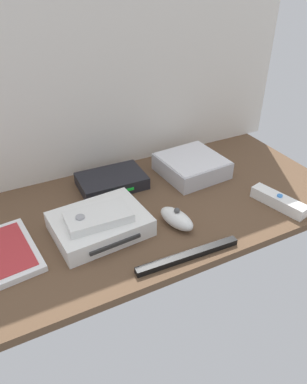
{
  "coord_description": "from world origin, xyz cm",
  "views": [
    {
      "loc": [
        -34.76,
        -68.27,
        54.83
      ],
      "look_at": [
        0.0,
        0.0,
        4.0
      ],
      "focal_mm": 34.12,
      "sensor_mm": 36.0,
      "label": 1
    }
  ],
  "objects_px": {
    "network_router": "(112,181)",
    "remote_wand": "(279,201)",
    "mini_computer": "(192,166)",
    "game_case": "(2,254)",
    "remote_nunchuk": "(177,219)",
    "sensor_bar": "(188,256)",
    "remote_classic_pad": "(98,217)",
    "game_console": "(100,224)"
  },
  "relations": [
    {
      "from": "game_case",
      "to": "remote_nunchuk",
      "type": "xyz_separation_m",
      "value": [
        0.39,
        -0.08,
        0.01
      ]
    },
    {
      "from": "network_router",
      "to": "remote_wand",
      "type": "height_order",
      "value": "same"
    },
    {
      "from": "mini_computer",
      "to": "remote_wand",
      "type": "height_order",
      "value": "mini_computer"
    },
    {
      "from": "sensor_bar",
      "to": "game_case",
      "type": "bearing_deg",
      "value": 154.71
    },
    {
      "from": "game_case",
      "to": "remote_classic_pad",
      "type": "distance_m",
      "value": 0.22
    },
    {
      "from": "network_router",
      "to": "remote_wand",
      "type": "xyz_separation_m",
      "value": [
        0.34,
        -0.28,
        -0.0
      ]
    },
    {
      "from": "game_console",
      "to": "mini_computer",
      "type": "height_order",
      "value": "mini_computer"
    },
    {
      "from": "network_router",
      "to": "remote_classic_pad",
      "type": "height_order",
      "value": "remote_classic_pad"
    },
    {
      "from": "game_console",
      "to": "mini_computer",
      "type": "bearing_deg",
      "value": 17.6
    },
    {
      "from": "game_console",
      "to": "remote_classic_pad",
      "type": "bearing_deg",
      "value": -120.76
    },
    {
      "from": "game_console",
      "to": "sensor_bar",
      "type": "height_order",
      "value": "game_console"
    },
    {
      "from": "remote_classic_pad",
      "to": "sensor_bar",
      "type": "bearing_deg",
      "value": -45.74
    },
    {
      "from": "remote_wand",
      "to": "remote_nunchuk",
      "type": "distance_m",
      "value": 0.28
    },
    {
      "from": "remote_wand",
      "to": "sensor_bar",
      "type": "bearing_deg",
      "value": 176.81
    },
    {
      "from": "game_console",
      "to": "game_case",
      "type": "xyz_separation_m",
      "value": [
        -0.22,
        0.02,
        -0.01
      ]
    },
    {
      "from": "game_console",
      "to": "sensor_bar",
      "type": "distance_m",
      "value": 0.22
    },
    {
      "from": "network_router",
      "to": "remote_nunchuk",
      "type": "bearing_deg",
      "value": -71.25
    },
    {
      "from": "game_console",
      "to": "remote_nunchuk",
      "type": "distance_m",
      "value": 0.18
    },
    {
      "from": "game_case",
      "to": "sensor_bar",
      "type": "relative_size",
      "value": 0.85
    },
    {
      "from": "network_router",
      "to": "remote_classic_pad",
      "type": "bearing_deg",
      "value": -117.65
    },
    {
      "from": "remote_wand",
      "to": "sensor_bar",
      "type": "distance_m",
      "value": 0.31
    },
    {
      "from": "network_router",
      "to": "game_console",
      "type": "bearing_deg",
      "value": -117.82
    },
    {
      "from": "remote_wand",
      "to": "remote_nunchuk",
      "type": "height_order",
      "value": "remote_nunchuk"
    },
    {
      "from": "game_console",
      "to": "remote_nunchuk",
      "type": "relative_size",
      "value": 2.05
    },
    {
      "from": "network_router",
      "to": "remote_nunchuk",
      "type": "height_order",
      "value": "remote_nunchuk"
    },
    {
      "from": "game_console",
      "to": "network_router",
      "type": "xyz_separation_m",
      "value": [
        0.1,
        0.17,
        -0.0
      ]
    },
    {
      "from": "mini_computer",
      "to": "network_router",
      "type": "bearing_deg",
      "value": 170.01
    },
    {
      "from": "remote_classic_pad",
      "to": "game_console",
      "type": "bearing_deg",
      "value": 65.11
    },
    {
      "from": "remote_classic_pad",
      "to": "game_case",
      "type": "bearing_deg",
      "value": 173.85
    },
    {
      "from": "remote_wand",
      "to": "remote_nunchuk",
      "type": "bearing_deg",
      "value": 155.72
    },
    {
      "from": "remote_classic_pad",
      "to": "sensor_bar",
      "type": "height_order",
      "value": "remote_classic_pad"
    },
    {
      "from": "game_console",
      "to": "network_router",
      "type": "height_order",
      "value": "game_console"
    },
    {
      "from": "game_console",
      "to": "sensor_bar",
      "type": "relative_size",
      "value": 0.92
    },
    {
      "from": "remote_nunchuk",
      "to": "game_case",
      "type": "bearing_deg",
      "value": 153.98
    },
    {
      "from": "game_console",
      "to": "network_router",
      "type": "bearing_deg",
      "value": 56.67
    },
    {
      "from": "game_console",
      "to": "remote_classic_pad",
      "type": "relative_size",
      "value": 1.51
    },
    {
      "from": "mini_computer",
      "to": "sensor_bar",
      "type": "distance_m",
      "value": 0.36
    },
    {
      "from": "game_case",
      "to": "network_router",
      "type": "xyz_separation_m",
      "value": [
        0.31,
        0.16,
        0.01
      ]
    },
    {
      "from": "mini_computer",
      "to": "game_case",
      "type": "xyz_separation_m",
      "value": [
        -0.55,
        -0.11,
        -0.02
      ]
    },
    {
      "from": "mini_computer",
      "to": "network_router",
      "type": "relative_size",
      "value": 0.99
    },
    {
      "from": "mini_computer",
      "to": "game_case",
      "type": "relative_size",
      "value": 0.89
    },
    {
      "from": "game_case",
      "to": "remote_nunchuk",
      "type": "bearing_deg",
      "value": -17.34
    }
  ]
}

